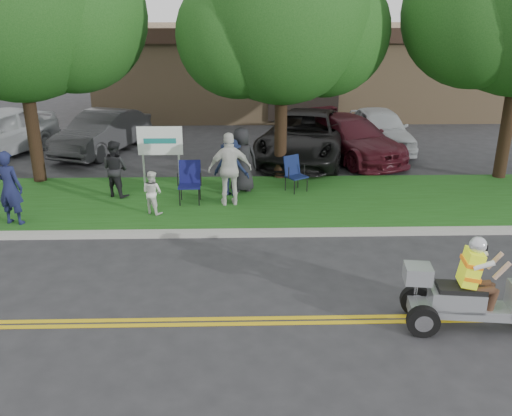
{
  "coord_description": "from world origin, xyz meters",
  "views": [
    {
      "loc": [
        -0.62,
        -8.19,
        4.89
      ],
      "look_at": [
        -0.35,
        2.0,
        1.06
      ],
      "focal_mm": 38.0,
      "sensor_mm": 36.0,
      "label": 1
    }
  ],
  "objects_px": {
    "parked_car_far_right": "(379,129)",
    "spectator_adult_right": "(230,169)",
    "spectator_adult_left": "(9,188)",
    "parked_car_right": "(350,138)",
    "trike_scooter": "(472,297)",
    "parked_car_mid": "(306,136)",
    "lawn_chair_b": "(294,171)",
    "parked_car_left": "(102,132)",
    "spectator_adult_mid": "(115,169)",
    "lawn_chair_a": "(190,179)"
  },
  "relations": [
    {
      "from": "parked_car_far_right",
      "to": "spectator_adult_right",
      "type": "bearing_deg",
      "value": -133.69
    },
    {
      "from": "spectator_adult_left",
      "to": "parked_car_right",
      "type": "height_order",
      "value": "spectator_adult_left"
    },
    {
      "from": "trike_scooter",
      "to": "parked_car_mid",
      "type": "relative_size",
      "value": 0.43
    },
    {
      "from": "parked_car_far_right",
      "to": "parked_car_mid",
      "type": "bearing_deg",
      "value": -157.24
    },
    {
      "from": "trike_scooter",
      "to": "parked_car_mid",
      "type": "distance_m",
      "value": 10.35
    },
    {
      "from": "trike_scooter",
      "to": "parked_car_far_right",
      "type": "distance_m",
      "value": 11.63
    },
    {
      "from": "lawn_chair_b",
      "to": "parked_car_far_right",
      "type": "xyz_separation_m",
      "value": [
        3.51,
        4.88,
        0.09
      ]
    },
    {
      "from": "parked_car_left",
      "to": "parked_car_right",
      "type": "distance_m",
      "value": 8.56
    },
    {
      "from": "parked_car_left",
      "to": "spectator_adult_mid",
      "type": "bearing_deg",
      "value": -53.22
    },
    {
      "from": "parked_car_right",
      "to": "parked_car_far_right",
      "type": "height_order",
      "value": "parked_car_far_right"
    },
    {
      "from": "spectator_adult_right",
      "to": "parked_car_left",
      "type": "bearing_deg",
      "value": -58.74
    },
    {
      "from": "lawn_chair_a",
      "to": "parked_car_far_right",
      "type": "relative_size",
      "value": 0.25
    },
    {
      "from": "parked_car_left",
      "to": "lawn_chair_a",
      "type": "bearing_deg",
      "value": -37.53
    },
    {
      "from": "spectator_adult_left",
      "to": "parked_car_far_right",
      "type": "bearing_deg",
      "value": -130.97
    },
    {
      "from": "trike_scooter",
      "to": "parked_car_far_right",
      "type": "bearing_deg",
      "value": 90.74
    },
    {
      "from": "spectator_adult_right",
      "to": "parked_car_right",
      "type": "distance_m",
      "value": 6.15
    },
    {
      "from": "lawn_chair_a",
      "to": "parked_car_left",
      "type": "height_order",
      "value": "parked_car_left"
    },
    {
      "from": "spectator_adult_right",
      "to": "parked_car_right",
      "type": "xyz_separation_m",
      "value": [
        3.93,
        4.72,
        -0.34
      ]
    },
    {
      "from": "trike_scooter",
      "to": "lawn_chair_b",
      "type": "relative_size",
      "value": 2.54
    },
    {
      "from": "parked_car_mid",
      "to": "trike_scooter",
      "type": "bearing_deg",
      "value": -65.93
    },
    {
      "from": "trike_scooter",
      "to": "spectator_adult_mid",
      "type": "relative_size",
      "value": 1.62
    },
    {
      "from": "spectator_adult_mid",
      "to": "parked_car_right",
      "type": "xyz_separation_m",
      "value": [
        6.96,
        3.98,
        -0.16
      ]
    },
    {
      "from": "spectator_adult_right",
      "to": "parked_car_left",
      "type": "relative_size",
      "value": 0.43
    },
    {
      "from": "parked_car_left",
      "to": "parked_car_right",
      "type": "height_order",
      "value": "parked_car_left"
    },
    {
      "from": "lawn_chair_a",
      "to": "spectator_adult_left",
      "type": "height_order",
      "value": "spectator_adult_left"
    },
    {
      "from": "parked_car_left",
      "to": "parked_car_far_right",
      "type": "height_order",
      "value": "parked_car_far_right"
    },
    {
      "from": "spectator_adult_right",
      "to": "spectator_adult_mid",
      "type": "bearing_deg",
      "value": -20.96
    },
    {
      "from": "spectator_adult_left",
      "to": "spectator_adult_mid",
      "type": "relative_size",
      "value": 1.16
    },
    {
      "from": "lawn_chair_a",
      "to": "spectator_adult_right",
      "type": "relative_size",
      "value": 0.57
    },
    {
      "from": "spectator_adult_left",
      "to": "spectator_adult_right",
      "type": "xyz_separation_m",
      "value": [
        5.01,
        1.15,
        0.06
      ]
    },
    {
      "from": "spectator_adult_left",
      "to": "spectator_adult_right",
      "type": "relative_size",
      "value": 0.93
    },
    {
      "from": "parked_car_right",
      "to": "parked_car_far_right",
      "type": "bearing_deg",
      "value": 20.38
    },
    {
      "from": "spectator_adult_left",
      "to": "parked_car_mid",
      "type": "xyz_separation_m",
      "value": [
        7.44,
        5.81,
        -0.18
      ]
    },
    {
      "from": "spectator_adult_mid",
      "to": "parked_car_right",
      "type": "height_order",
      "value": "spectator_adult_mid"
    },
    {
      "from": "lawn_chair_b",
      "to": "spectator_adult_left",
      "type": "height_order",
      "value": "spectator_adult_left"
    },
    {
      "from": "lawn_chair_a",
      "to": "spectator_adult_mid",
      "type": "bearing_deg",
      "value": 165.94
    },
    {
      "from": "parked_car_left",
      "to": "parked_car_mid",
      "type": "xyz_separation_m",
      "value": [
        7.0,
        -1.09,
        0.07
      ]
    },
    {
      "from": "spectator_adult_left",
      "to": "spectator_adult_right",
      "type": "distance_m",
      "value": 5.14
    },
    {
      "from": "spectator_adult_mid",
      "to": "parked_car_far_right",
      "type": "bearing_deg",
      "value": -119.3
    },
    {
      "from": "parked_car_mid",
      "to": "parked_car_far_right",
      "type": "distance_m",
      "value": 3.1
    },
    {
      "from": "trike_scooter",
      "to": "parked_car_right",
      "type": "bearing_deg",
      "value": 97.18
    },
    {
      "from": "spectator_adult_mid",
      "to": "parked_car_left",
      "type": "xyz_separation_m",
      "value": [
        -1.54,
        5.0,
        -0.14
      ]
    },
    {
      "from": "lawn_chair_a",
      "to": "lawn_chair_b",
      "type": "bearing_deg",
      "value": 16.1
    },
    {
      "from": "parked_car_right",
      "to": "spectator_adult_mid",
      "type": "bearing_deg",
      "value": -173.73
    },
    {
      "from": "parked_car_right",
      "to": "parked_car_mid",
      "type": "bearing_deg",
      "value": 159.06
    },
    {
      "from": "parked_car_right",
      "to": "spectator_adult_right",
      "type": "bearing_deg",
      "value": -153.25
    },
    {
      "from": "lawn_chair_b",
      "to": "parked_car_mid",
      "type": "distance_m",
      "value": 3.63
    },
    {
      "from": "lawn_chair_b",
      "to": "parked_car_mid",
      "type": "bearing_deg",
      "value": 46.2
    },
    {
      "from": "parked_car_mid",
      "to": "parked_car_far_right",
      "type": "height_order",
      "value": "parked_car_mid"
    },
    {
      "from": "lawn_chair_b",
      "to": "parked_car_left",
      "type": "xyz_separation_m",
      "value": [
        -6.29,
        4.65,
        0.07
      ]
    }
  ]
}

